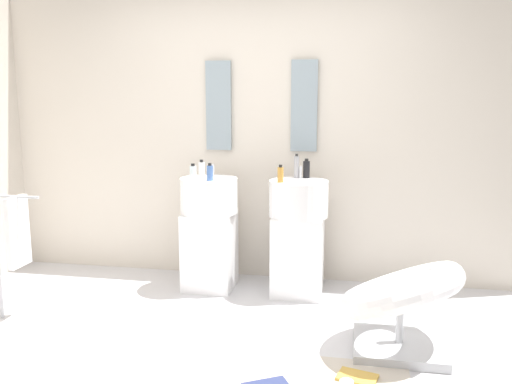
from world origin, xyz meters
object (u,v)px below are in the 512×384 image
object	(u,v)px
pedestal_sink_right	(298,234)
magazine_ochre	(357,377)
soap_bottle_black	(306,169)
soap_bottle_white	(202,171)
soap_bottle_amber	(280,174)
pedestal_sink_left	(209,230)
soap_bottle_blue	(210,173)
lounge_chair	(401,298)
soap_bottle_grey	(297,167)
towel_rack	(14,234)
soap_bottle_clear	(193,172)

from	to	relation	value
pedestal_sink_right	magazine_ochre	world-z (taller)	pedestal_sink_right
soap_bottle_black	soap_bottle_white	bearing A→B (deg)	-158.34
pedestal_sink_right	soap_bottle_amber	xyz separation A→B (m)	(-0.13, -0.11, 0.49)
pedestal_sink_left	soap_bottle_blue	size ratio (longest dim) A/B	7.46
lounge_chair	magazine_ochre	distance (m)	0.59
soap_bottle_white	soap_bottle_black	size ratio (longest dim) A/B	1.07
soap_bottle_amber	soap_bottle_grey	world-z (taller)	soap_bottle_grey
magazine_ochre	soap_bottle_white	xyz separation A→B (m)	(-1.23, 1.14, 0.99)
soap_bottle_black	magazine_ochre	bearing A→B (deg)	-73.45
soap_bottle_amber	soap_bottle_black	bearing A→B (deg)	56.80
towel_rack	soap_bottle_black	xyz separation A→B (m)	(1.95, 1.04, 0.37)
pedestal_sink_right	soap_bottle_grey	distance (m)	0.54
pedestal_sink_left	soap_bottle_grey	xyz separation A→B (m)	(0.70, 0.13, 0.52)
pedestal_sink_right	lounge_chair	size ratio (longest dim) A/B	0.96
soap_bottle_clear	soap_bottle_grey	bearing A→B (deg)	14.73
soap_bottle_white	soap_bottle_clear	xyz separation A→B (m)	(-0.10, 0.08, -0.02)
soap_bottle_white	magazine_ochre	bearing A→B (deg)	-43.00
soap_bottle_white	soap_bottle_blue	bearing A→B (deg)	30.51
pedestal_sink_right	soap_bottle_black	xyz separation A→B (m)	(0.04, 0.16, 0.50)
lounge_chair	soap_bottle_white	bearing A→B (deg)	153.63
pedestal_sink_left	towel_rack	xyz separation A→B (m)	(-1.17, -0.88, 0.13)
soap_bottle_black	towel_rack	bearing A→B (deg)	-151.86
soap_bottle_black	soap_bottle_clear	size ratio (longest dim) A/B	1.24
lounge_chair	soap_bottle_blue	size ratio (longest dim) A/B	7.81
towel_rack	magazine_ochre	xyz separation A→B (m)	(2.39, -0.42, -0.61)
magazine_ochre	pedestal_sink_right	bearing A→B (deg)	125.40
soap_bottle_clear	soap_bottle_grey	xyz separation A→B (m)	(0.81, 0.21, 0.04)
magazine_ochre	soap_bottle_grey	bearing A→B (deg)	124.87
towel_rack	soap_bottle_amber	distance (m)	1.97
towel_rack	soap_bottle_clear	bearing A→B (deg)	37.19
pedestal_sink_left	soap_bottle_white	bearing A→B (deg)	-94.39
pedestal_sink_left	lounge_chair	xyz separation A→B (m)	(1.47, -0.89, -0.15)
soap_bottle_white	soap_bottle_grey	size ratio (longest dim) A/B	0.85
pedestal_sink_right	soap_bottle_white	xyz separation A→B (m)	(-0.75, -0.16, 0.51)
soap_bottle_blue	towel_rack	bearing A→B (deg)	-147.90
pedestal_sink_left	soap_bottle_blue	bearing A→B (deg)	-69.63
soap_bottle_clear	soap_bottle_black	bearing A→B (deg)	14.97
lounge_chair	soap_bottle_white	xyz separation A→B (m)	(-1.48, 0.74, 0.66)
lounge_chair	pedestal_sink_left	bearing A→B (deg)	148.79
pedestal_sink_left	lounge_chair	size ratio (longest dim) A/B	0.96
magazine_ochre	soap_bottle_blue	xyz separation A→B (m)	(-1.17, 1.18, 0.98)
towel_rack	soap_bottle_clear	distance (m)	1.38
towel_rack	soap_bottle_amber	bearing A→B (deg)	23.57
lounge_chair	soap_bottle_black	size ratio (longest dim) A/B	6.85
pedestal_sink_left	pedestal_sink_right	xyz separation A→B (m)	(0.74, 0.00, 0.00)
soap_bottle_blue	soap_bottle_white	xyz separation A→B (m)	(-0.06, -0.03, 0.01)
pedestal_sink_right	soap_bottle_clear	world-z (taller)	soap_bottle_clear
pedestal_sink_right	towel_rack	world-z (taller)	pedestal_sink_right
pedestal_sink_left	pedestal_sink_right	world-z (taller)	same
pedestal_sink_right	magazine_ochre	distance (m)	1.47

